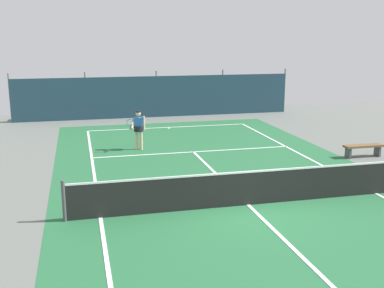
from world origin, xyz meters
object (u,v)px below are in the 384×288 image
(tennis_player, at_px, (138,127))
(tennis_ball_near_player, at_px, (142,143))
(tennis_net, at_px, (248,188))
(courtside_bench, at_px, (363,148))
(tennis_ball_midcourt, at_px, (232,177))

(tennis_player, distance_m, tennis_ball_near_player, 1.47)
(tennis_net, height_order, tennis_ball_near_player, tennis_net)
(tennis_player, bearing_deg, courtside_bench, 172.92)
(tennis_net, height_order, courtside_bench, tennis_net)
(tennis_ball_near_player, bearing_deg, courtside_bench, -28.58)
(tennis_ball_near_player, xyz_separation_m, tennis_ball_midcourt, (2.21, -5.87, 0.00))
(tennis_net, bearing_deg, tennis_ball_midcourt, 81.69)
(tennis_ball_midcourt, bearing_deg, tennis_net, -98.31)
(courtside_bench, bearing_deg, tennis_player, 158.40)
(tennis_net, distance_m, tennis_player, 7.70)
(tennis_net, xyz_separation_m, tennis_player, (-2.13, 7.38, 0.45))
(tennis_ball_midcourt, distance_m, courtside_bench, 6.11)
(tennis_net, distance_m, courtside_bench, 7.49)
(tennis_ball_near_player, distance_m, tennis_ball_midcourt, 6.27)
(tennis_net, xyz_separation_m, tennis_ball_near_player, (-1.83, 8.47, -0.48))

